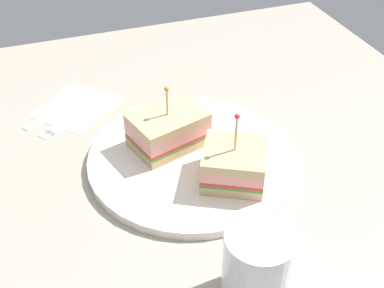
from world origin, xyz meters
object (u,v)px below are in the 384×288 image
Objects in this scene: drink_glass at (257,270)px; fork at (66,122)px; plate at (192,158)px; sandwich_half_front at (168,129)px; napkin at (77,107)px; knife at (53,112)px; sandwich_half_back at (234,164)px.

drink_glass is 0.81× the size of fork.
sandwich_half_front reaches higher than plate.
napkin is 4.04cm from knife.
fork is at bearing -45.27° from plate.
knife is at bearing -48.02° from plate.
sandwich_half_back is 0.92× the size of napkin.
plate is at bearing 124.10° from sandwich_half_front.
sandwich_half_back reaches higher than fork.
fork is 1.00× the size of knife.
sandwich_half_back reaches higher than sandwich_half_front.
sandwich_half_front is at bearing 137.23° from fork.
drink_glass is at bearing 110.29° from fork.
fork is at bearing -49.35° from sandwich_half_back.
drink_glass is 0.80× the size of knife.
sandwich_half_back is at bearing 120.47° from sandwich_half_front.
sandwich_half_front is (2.40, -3.55, 3.32)cm from plate.
plate is at bearing 124.23° from napkin.
plate is 8.13cm from sandwich_half_back.
knife is at bearing -46.47° from sandwich_half_front.
sandwich_half_front is 1.02× the size of knife.
napkin is at bearing -74.20° from drink_glass.
drink_glass reaches higher than knife.
drink_glass is (1.17, 23.50, 3.63)cm from plate.
sandwich_half_front is at bearing -87.39° from drink_glass.
fork is (2.34, 3.80, 0.10)cm from napkin.
sandwich_half_front is at bearing -59.53° from sandwich_half_back.
napkin is at bearing -57.17° from sandwich_half_back.
plate is 3.18× the size of drink_glass.
knife is (1.68, -3.47, -0.00)cm from fork.
fork is 3.86cm from knife.
plate is 2.53× the size of napkin.
plate is at bearing -61.61° from sandwich_half_back.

